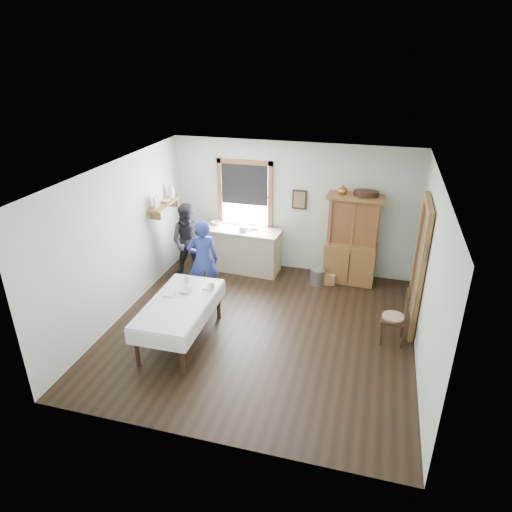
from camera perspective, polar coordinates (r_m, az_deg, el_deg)
name	(u,v)px	position (r m, az deg, el deg)	size (l,w,h in m)	color
room	(261,257)	(7.17, 0.65, -0.18)	(5.01, 5.01, 2.70)	black
window	(245,192)	(9.55, -1.40, 8.02)	(1.18, 0.07, 1.48)	white
doorway	(420,263)	(7.88, 19.85, -0.89)	(0.09, 1.14, 2.22)	#494134
wall_shelf	(165,202)	(9.23, -11.30, 6.63)	(0.24, 1.00, 0.44)	olive
framed_picture	(299,200)	(9.32, 5.44, 7.02)	(0.30, 0.04, 0.40)	#361E13
rug_beater	(428,245)	(7.15, 20.66, 1.30)	(0.27, 0.27, 0.01)	black
work_counter	(242,250)	(9.63, -1.72, 0.79)	(1.61, 0.61, 0.92)	tan
china_hutch	(352,240)	(9.17, 11.89, 1.99)	(1.06, 0.50, 1.81)	olive
dining_table	(181,321)	(7.50, -9.40, -8.00)	(0.95, 1.80, 0.72)	silver
spindle_chair	(394,316)	(7.63, 16.86, -7.21)	(0.43, 0.43, 0.94)	#361E13
pail	(318,276)	(9.26, 7.71, -2.54)	(0.30, 0.30, 0.32)	#92939A
wicker_basket	(326,278)	(9.34, 8.72, -2.72)	(0.36, 0.26, 0.21)	#A27349
woman_blue	(203,263)	(8.47, -6.62, -0.90)	(0.53, 0.35, 1.46)	navy
figure_dark	(189,244)	(9.34, -8.32, 1.49)	(0.71, 0.55, 1.45)	black
table_cup_a	(211,287)	(7.56, -5.61, -3.87)	(0.12, 0.12, 0.10)	silver
table_cup_b	(187,280)	(7.82, -8.64, -3.02)	(0.09, 0.09, 0.09)	silver
table_bowl	(186,291)	(7.54, -8.77, -4.31)	(0.22, 0.22, 0.06)	silver
counter_book	(247,228)	(9.50, -1.12, 3.54)	(0.18, 0.24, 0.02)	brown
counter_bowl	(216,223)	(9.75, -5.00, 4.15)	(0.21, 0.21, 0.07)	silver
shelf_bowl	(165,201)	(9.24, -11.28, 6.79)	(0.22, 0.22, 0.05)	silver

